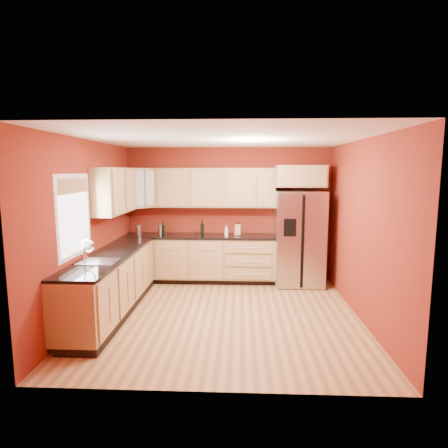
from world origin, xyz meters
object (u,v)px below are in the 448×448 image
Objects in this scene: refrigerator at (299,238)px; canister_left at (161,230)px; soap_dispenser at (226,231)px; knife_block at (238,230)px; wine_bottle_a at (202,227)px.

refrigerator is 2.63m from canister_left.
refrigerator is 1.38m from soap_dispenser.
soap_dispenser is (-0.22, -0.08, -0.01)m from knife_block.
knife_block is (1.48, 0.02, 0.00)m from canister_left.
refrigerator is at bearing -1.40° from canister_left.
knife_block reaches higher than soap_dispenser.
canister_left reaches higher than soap_dispenser.
refrigerator is at bearing -3.73° from wine_bottle_a.
knife_block is (-1.15, 0.08, 0.14)m from refrigerator.
knife_block is at bearing -3.01° from wine_bottle_a.
wine_bottle_a is at bearing 166.58° from soap_dispenser.
refrigerator is 9.11× the size of soap_dispenser.
wine_bottle_a reaches higher than canister_left.
wine_bottle_a is 1.40× the size of knife_block.
soap_dispenser is at bearing -2.58° from canister_left.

